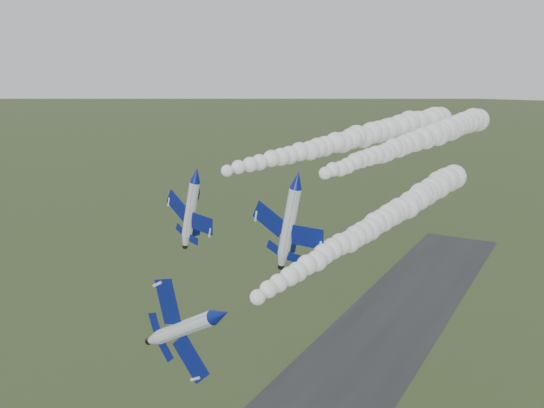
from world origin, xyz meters
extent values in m
cylinder|color=white|center=(6.62, -4.35, 35.48)|extent=(3.66, 9.68, 2.29)
cone|color=navy|center=(5.74, -10.24, 35.48)|extent=(2.63, 2.79, 2.29)
cone|color=white|center=(7.47, 1.32, 35.48)|extent=(2.57, 2.34, 2.29)
cylinder|color=black|center=(7.64, 2.43, 35.48)|extent=(1.25, 0.84, 1.16)
ellipsoid|color=black|center=(6.81, -6.83, 35.79)|extent=(1.99, 3.43, 1.53)
cube|color=navy|center=(4.99, -3.20, 38.35)|extent=(3.02, 3.06, 4.60)
cube|color=navy|center=(8.23, -3.68, 32.45)|extent=(3.02, 3.06, 4.60)
cube|color=navy|center=(6.46, 0.45, 37.06)|extent=(1.36, 1.40, 2.02)
cube|color=navy|center=(8.19, 0.19, 33.91)|extent=(1.36, 1.40, 2.02)
cube|color=navy|center=(8.54, -0.13, 36.19)|extent=(2.47, 2.11, 1.32)
cylinder|color=white|center=(-10.60, 15.97, 45.31)|extent=(4.33, 8.76, 1.89)
cone|color=navy|center=(-12.19, 10.80, 45.31)|extent=(2.47, 2.70, 1.89)
cone|color=white|center=(-9.06, 20.95, 45.31)|extent=(2.35, 2.31, 1.89)
cylinder|color=black|center=(-8.76, 21.93, 45.31)|extent=(1.10, 0.87, 0.96)
ellipsoid|color=black|center=(-11.10, 13.82, 45.87)|extent=(2.07, 3.18, 1.26)
cube|color=navy|center=(-13.21, 17.63, 46.00)|extent=(5.08, 3.68, 1.42)
cube|color=navy|center=(-7.58, 15.90, 44.33)|extent=(5.08, 3.68, 1.42)
cube|color=navy|center=(-10.84, 20.54, 45.76)|extent=(2.24, 1.66, 0.66)
cube|color=navy|center=(-7.83, 19.61, 44.87)|extent=(2.24, 1.66, 0.66)
cube|color=navy|center=(-9.06, 19.73, 46.59)|extent=(1.18, 1.78, 2.19)
cylinder|color=white|center=(4.81, 17.15, 45.87)|extent=(3.74, 9.67, 2.00)
cone|color=navy|center=(3.69, 11.29, 45.87)|extent=(2.43, 2.81, 2.00)
cone|color=white|center=(5.89, 22.79, 45.87)|extent=(2.35, 2.37, 2.00)
cylinder|color=black|center=(6.10, 23.90, 45.87)|extent=(1.12, 0.85, 1.01)
ellipsoid|color=black|center=(4.48, 14.74, 46.49)|extent=(1.92, 3.44, 1.33)
cube|color=navy|center=(1.70, 18.66, 46.41)|extent=(5.52, 3.61, 1.22)
cube|color=navy|center=(8.19, 17.42, 45.01)|extent=(5.52, 3.61, 1.22)
cube|color=navy|center=(3.97, 22.13, 46.25)|extent=(2.42, 1.64, 0.58)
cube|color=navy|center=(7.43, 21.47, 45.50)|extent=(2.42, 1.64, 0.58)
cube|color=navy|center=(5.95, 21.47, 47.31)|extent=(0.97, 1.89, 2.45)
camera|label=1|loc=(39.22, -53.07, 61.14)|focal=40.00mm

